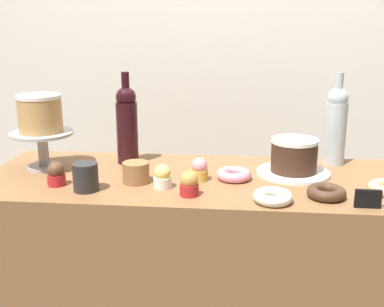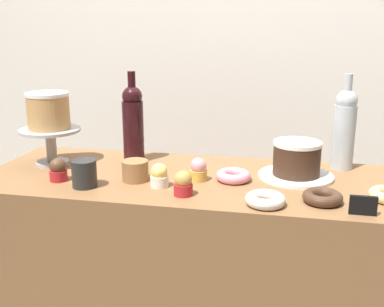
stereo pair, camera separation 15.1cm
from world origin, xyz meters
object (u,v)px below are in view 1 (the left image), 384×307
at_px(price_sign_chalkboard, 368,199).
at_px(donut_chocolate, 326,192).
at_px(cupcake_caramel, 189,184).
at_px(cupcake_strawberry, 199,170).
at_px(donut_pink, 234,174).
at_px(coffee_cup_ceramic, 86,177).
at_px(cake_stand_pedestal, 43,144).
at_px(cookie_stack, 136,172).
at_px(white_layer_cake, 40,114).
at_px(chocolate_round_cake, 294,155).
at_px(donut_sugar, 273,197).
at_px(cupcake_chocolate, 56,174).
at_px(cupcake_lemon, 162,177).
at_px(wine_bottle_clear, 336,124).
at_px(wine_bottle_dark_red, 127,123).

bearing_deg(price_sign_chalkboard, donut_chocolate, 145.32).
bearing_deg(cupcake_caramel, cupcake_strawberry, 82.86).
bearing_deg(price_sign_chalkboard, cupcake_caramel, 174.56).
relative_size(donut_pink, coffee_cup_ceramic, 1.32).
distance_m(cake_stand_pedestal, donut_pink, 0.66).
xyz_separation_m(cake_stand_pedestal, cookie_stack, (0.35, -0.11, -0.06)).
height_order(cookie_stack, price_sign_chalkboard, cookie_stack).
bearing_deg(white_layer_cake, chocolate_round_cake, 1.51).
height_order(donut_chocolate, donut_sugar, same).
xyz_separation_m(cupcake_chocolate, price_sign_chalkboard, (0.91, -0.10, -0.01)).
bearing_deg(donut_chocolate, cupcake_lemon, 175.58).
bearing_deg(white_layer_cake, cupcake_caramel, -21.91).
bearing_deg(cake_stand_pedestal, wine_bottle_clear, 9.02).
distance_m(cupcake_caramel, donut_chocolate, 0.40).
bearing_deg(price_sign_chalkboard, cupcake_strawberry, 158.33).
xyz_separation_m(donut_chocolate, coffee_cup_ceramic, (-0.71, -0.01, 0.03)).
bearing_deg(wine_bottle_clear, cupcake_strawberry, -153.52).
distance_m(white_layer_cake, wine_bottle_dark_red, 0.29).
relative_size(chocolate_round_cake, cupcake_caramel, 2.08).
distance_m(cupcake_lemon, donut_sugar, 0.34).
bearing_deg(wine_bottle_clear, chocolate_round_cake, -138.44).
bearing_deg(cupcake_caramel, cake_stand_pedestal, 158.09).
height_order(cake_stand_pedestal, cupcake_strawberry, cake_stand_pedestal).
bearing_deg(cupcake_chocolate, coffee_cup_ceramic, -19.51).
relative_size(donut_chocolate, donut_sugar, 1.00).
relative_size(cake_stand_pedestal, cookie_stack, 2.52).
xyz_separation_m(wine_bottle_clear, donut_pink, (-0.35, -0.21, -0.13)).
distance_m(donut_sugar, coffee_cup_ceramic, 0.55).
height_order(cake_stand_pedestal, cookie_stack, cake_stand_pedestal).
height_order(cupcake_lemon, donut_sugar, cupcake_lemon).
bearing_deg(donut_pink, donut_sugar, -59.72).
height_order(wine_bottle_dark_red, cupcake_caramel, wine_bottle_dark_red).
bearing_deg(donut_pink, cupcake_lemon, -154.70).
bearing_deg(white_layer_cake, wine_bottle_clear, 9.02).
distance_m(cake_stand_pedestal, cupcake_caramel, 0.57).
bearing_deg(white_layer_cake, cupcake_strawberry, -7.32).
height_order(cupcake_chocolate, coffee_cup_ceramic, coffee_cup_ceramic).
relative_size(wine_bottle_dark_red, cookie_stack, 3.87).
distance_m(cupcake_caramel, cupcake_strawberry, 0.14).
distance_m(cake_stand_pedestal, donut_chocolate, 0.94).
xyz_separation_m(donut_pink, cookie_stack, (-0.31, -0.06, 0.02)).
height_order(cupcake_caramel, coffee_cup_ceramic, coffee_cup_ceramic).
distance_m(wine_bottle_clear, price_sign_chalkboard, 0.44).
height_order(chocolate_round_cake, donut_pink, chocolate_round_cake).
height_order(chocolate_round_cake, cupcake_chocolate, chocolate_round_cake).
bearing_deg(donut_pink, wine_bottle_dark_red, 158.13).
relative_size(cake_stand_pedestal, cupcake_caramel, 2.84).
relative_size(white_layer_cake, cupcake_strawberry, 1.99).
relative_size(chocolate_round_cake, cupcake_chocolate, 2.08).
xyz_separation_m(donut_pink, price_sign_chalkboard, (0.37, -0.21, 0.01)).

